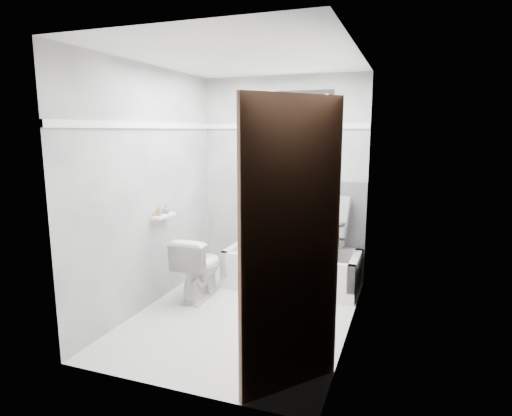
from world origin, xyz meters
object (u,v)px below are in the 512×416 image
at_px(soap_bottle_a, 159,211).
at_px(soap_bottle_b, 166,209).
at_px(toilet, 199,267).
at_px(door, 320,266).
at_px(office_chair, 318,238).
at_px(bathtub, 292,268).

bearing_deg(soap_bottle_a, soap_bottle_b, 90.00).
distance_m(toilet, door, 2.33).
height_order(office_chair, soap_bottle_a, office_chair).
height_order(office_chair, door, door).
xyz_separation_m(toilet, soap_bottle_b, (-0.32, -0.10, 0.63)).
distance_m(toilet, soap_bottle_b, 0.71).
bearing_deg(soap_bottle_b, toilet, 16.65).
bearing_deg(soap_bottle_b, door, -37.21).
height_order(soap_bottle_a, soap_bottle_b, soap_bottle_a).
distance_m(bathtub, office_chair, 0.47).
xyz_separation_m(bathtub, office_chair, (0.29, 0.05, 0.37)).
xyz_separation_m(bathtub, door, (0.75, -2.21, 0.79)).
relative_size(toilet, door, 0.34).
distance_m(office_chair, soap_bottle_a, 1.78).
distance_m(toilet, soap_bottle_a, 0.75).
bearing_deg(bathtub, soap_bottle_b, -147.26).
relative_size(toilet, soap_bottle_a, 6.28).
distance_m(door, soap_bottle_b, 2.41).
bearing_deg(office_chair, door, -63.98).
xyz_separation_m(bathtub, soap_bottle_a, (-1.17, -0.89, 0.76)).
xyz_separation_m(office_chair, soap_bottle_a, (-1.46, -0.94, 0.38)).
distance_m(door, soap_bottle_a, 2.33).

